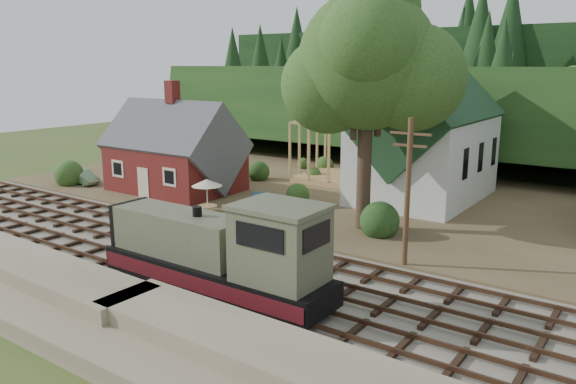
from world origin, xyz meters
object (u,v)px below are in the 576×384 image
Objects in this scene: locomotive at (222,254)px; car_blue at (258,200)px; patio_set at (207,184)px; car_green at (83,177)px.

locomotive is 3.50× the size of car_blue.
patio_set reaches higher than car_blue.
locomotive is at bearing -105.97° from car_green.
car_blue is 17.94m from car_green.
car_green is 1.50× the size of patio_set.
car_blue is 1.43× the size of patio_set.
car_blue is at bearing 54.16° from patio_set.
car_green is (-17.81, -2.12, 0.01)m from car_blue.
patio_set is at bearing -149.90° from car_blue.
locomotive is 15.56m from car_blue.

